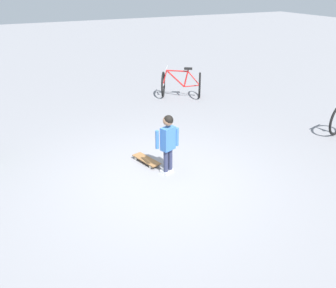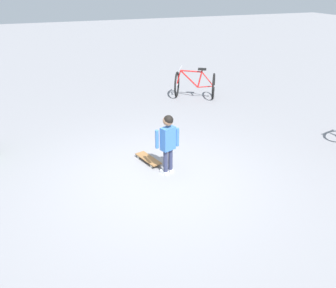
% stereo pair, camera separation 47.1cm
% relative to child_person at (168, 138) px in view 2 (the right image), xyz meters
% --- Properties ---
extents(ground_plane, '(50.00, 50.00, 0.00)m').
position_rel_child_person_xyz_m(ground_plane, '(0.23, 0.17, -0.66)').
color(ground_plane, gray).
extents(child_person, '(0.41, 0.24, 1.06)m').
position_rel_child_person_xyz_m(child_person, '(0.00, 0.00, 0.00)').
color(child_person, '#2D3351').
rests_on(child_person, ground).
extents(skateboard, '(0.35, 0.64, 0.07)m').
position_rel_child_person_xyz_m(skateboard, '(0.19, -0.50, -0.60)').
color(skateboard, olive).
rests_on(skateboard, ground).
extents(bicycle_near, '(1.28, 1.15, 0.85)m').
position_rel_child_person_xyz_m(bicycle_near, '(-2.20, -3.72, -0.28)').
color(bicycle_near, black).
rests_on(bicycle_near, ground).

